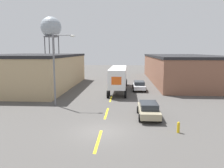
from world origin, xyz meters
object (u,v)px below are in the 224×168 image
at_px(semi_truck, 119,76).
at_px(parked_car_right_far, 139,85).
at_px(water_tower, 51,28).
at_px(street_lamp, 57,65).
at_px(parked_car_right_near, 149,109).
at_px(fire_hydrant, 178,127).

relative_size(semi_truck, parked_car_right_far, 2.92).
bearing_deg(semi_truck, water_tower, 125.00).
distance_m(semi_truck, street_lamp, 12.46).
height_order(parked_car_right_near, fire_hydrant, parked_car_right_near).
distance_m(semi_truck, fire_hydrant, 18.81).
bearing_deg(street_lamp, semi_truck, 56.87).
relative_size(parked_car_right_near, water_tower, 0.28).
height_order(semi_truck, parked_car_right_far, semi_truck).
distance_m(water_tower, fire_hydrant, 57.15).
bearing_deg(semi_truck, parked_car_right_far, 3.68).
distance_m(parked_car_right_far, water_tower, 41.31).
bearing_deg(street_lamp, parked_car_right_far, 46.29).
relative_size(street_lamp, fire_hydrant, 9.33).
bearing_deg(parked_car_right_far, fire_hydrant, -84.10).
height_order(semi_truck, parked_car_right_near, semi_truck).
distance_m(parked_car_right_near, fire_hydrant, 4.26).
distance_m(semi_truck, parked_car_right_far, 3.60).
xyz_separation_m(parked_car_right_far, street_lamp, (-9.94, -10.40, 3.93)).
bearing_deg(fire_hydrant, water_tower, 118.14).
relative_size(semi_truck, water_tower, 0.82).
height_order(parked_car_right_near, parked_car_right_far, same).
distance_m(street_lamp, fire_hydrant, 14.77).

